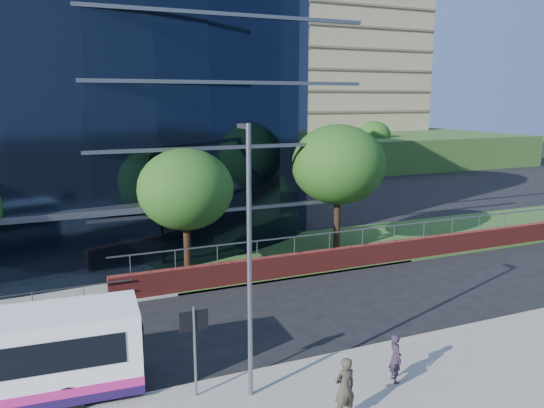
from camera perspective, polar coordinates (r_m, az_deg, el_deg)
name	(u,v)px	position (r m, az deg, el deg)	size (l,w,h in m)	color
ground	(32,406)	(17.95, -24.45, -19.16)	(200.00, 200.00, 0.00)	black
grass_verge	(435,235)	(36.31, 17.11, -3.20)	(36.00, 8.00, 0.12)	#2D511E
retaining_wall	(423,248)	(30.94, 15.92, -4.55)	(34.00, 0.40, 2.11)	maroon
apartment_block	(270,83)	(79.24, -0.20, 12.88)	(60.00, 42.00, 30.00)	#2D511E
street_sign	(194,332)	(15.94, -8.37, -13.49)	(0.85, 0.09, 2.80)	slate
tree_far_c	(185,189)	(25.73, -9.29, 1.56)	(4.62, 4.62, 6.51)	black
tree_far_d	(338,165)	(29.96, 7.15, 4.23)	(5.28, 5.28, 7.44)	black
tree_dist_e	(265,138)	(60.39, -0.77, 7.16)	(4.62, 4.62, 6.51)	black
tree_dist_f	(374,136)	(69.79, 10.90, 7.24)	(4.29, 4.29, 6.05)	black
streetlight_east	(249,256)	(15.03, -2.48, -5.58)	(0.15, 0.77, 8.00)	slate
pedestrian	(395,358)	(17.46, 13.14, -15.83)	(0.57, 0.37, 1.56)	#281E2E
pedestrian_b	(345,388)	(15.41, 7.82, -19.03)	(0.65, 0.43, 1.78)	#383327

